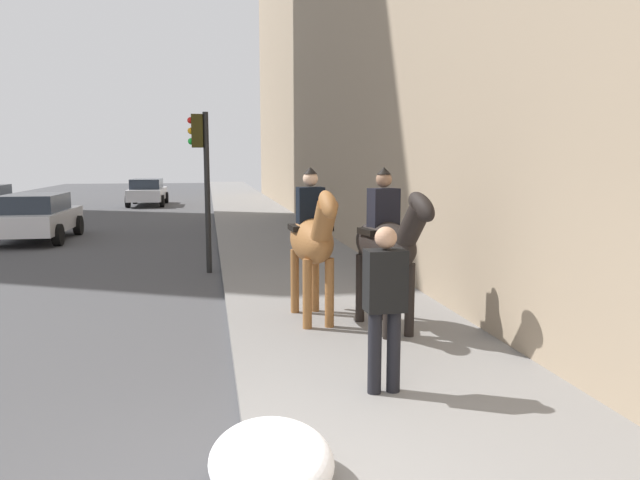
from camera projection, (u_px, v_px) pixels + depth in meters
The scene contains 7 objects.
mounted_horse_near at pixel (312, 238), 8.53m from camera, with size 2.15×0.63×2.25m.
mounted_horse_far at pixel (387, 242), 8.06m from camera, with size 2.14×0.80×2.25m.
pedestrian_greeting at pixel (385, 299), 5.90m from camera, with size 0.27×0.40×1.70m.
car_mid_lane at pixel (37, 216), 17.93m from camera, with size 4.13×2.03×1.44m.
car_far_lane at pixel (147, 191), 31.78m from camera, with size 4.55×1.96×1.44m.
traffic_light_near_curb at pixel (202, 165), 12.67m from camera, with size 0.20×0.44×3.47m.
snow_pile_near at pixel (271, 460), 4.26m from camera, with size 1.17×0.90×0.41m, color white.
Camera 1 is at (-3.72, 0.25, 2.48)m, focal length 33.18 mm.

